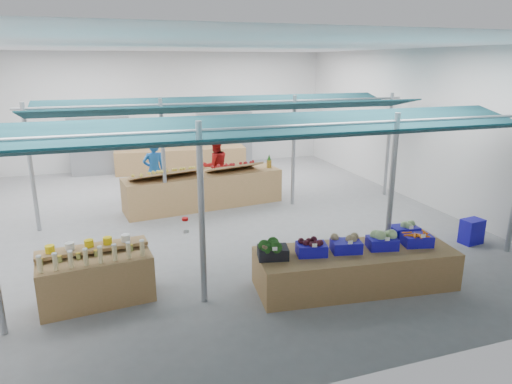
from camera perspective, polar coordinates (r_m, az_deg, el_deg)
floor at (r=11.66m, az=-5.87°, el=-3.37°), size 13.00×13.00×0.00m
hall at (r=12.47m, az=-7.72°, el=10.32°), size 13.00×13.00×13.00m
pole_grid at (r=9.74m, az=0.47°, el=3.91°), size 10.00×4.60×3.00m
awnings at (r=9.58m, az=0.48°, el=9.58°), size 9.50×7.08×0.30m
back_shelving_left at (r=16.99m, az=-18.88°, el=5.49°), size 2.00×0.50×2.00m
back_shelving_right at (r=17.54m, az=-3.98°, el=6.62°), size 2.00×0.50×2.00m
bottle_shelf at (r=8.10m, az=-19.35°, el=-9.95°), size 1.85×1.23×1.07m
veg_counter at (r=8.34m, az=12.26°, el=-9.30°), size 3.59×1.54×0.68m
fruit_counter at (r=12.57m, az=-6.50°, el=0.25°), size 4.39×1.53×0.92m
far_counter at (r=16.81m, az=-9.32°, el=4.01°), size 4.68×1.33×0.83m
crate_stack at (r=11.07m, az=25.35°, el=-4.46°), size 0.49×0.38×0.55m
vendor_left at (r=13.35m, az=-12.61°, el=2.66°), size 0.67×0.48×1.72m
vendor_right at (r=13.64m, az=-5.08°, el=3.27°), size 0.91×0.75×1.72m
crate_broccoli at (r=7.67m, az=2.13°, el=-7.17°), size 0.57×0.45×0.35m
crate_beets at (r=7.86m, az=6.95°, el=-6.88°), size 0.57×0.45×0.29m
crate_celeriac at (r=8.08m, az=11.20°, el=-6.36°), size 0.57×0.45×0.31m
crate_cabbage at (r=8.35m, az=15.51°, el=-5.79°), size 0.57×0.45×0.35m
crate_carrots at (r=8.69m, az=19.47°, el=-5.60°), size 0.57×0.45×0.29m
sparrow at (r=7.49m, az=1.22°, el=-7.00°), size 0.12×0.09×0.11m
pole_ribbon at (r=8.38m, az=-8.86°, el=-3.52°), size 0.12×0.12×0.28m
apple_heap_yellow at (r=12.03m, az=-11.04°, el=2.42°), size 2.01×1.13×0.27m
apple_heap_red at (r=12.62m, az=-2.71°, el=3.33°), size 1.62×1.04×0.27m
pineapple at (r=13.06m, az=1.65°, el=3.85°), size 0.14×0.14×0.39m
crate_extra at (r=9.03m, az=18.07°, el=-4.42°), size 0.53×0.43×0.32m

